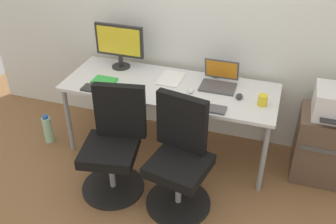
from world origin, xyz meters
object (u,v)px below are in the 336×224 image
(desktop_monitor, at_px, (119,43))
(side_cabinet, at_px, (326,146))
(office_chair_left, at_px, (114,146))
(water_bottle_on_floor, at_px, (48,129))
(open_laptop, at_px, (219,80))
(coffee_mug, at_px, (263,100))
(office_chair_right, at_px, (180,160))

(desktop_monitor, bearing_deg, side_cabinet, -3.90)
(office_chair_left, relative_size, desktop_monitor, 1.96)
(water_bottle_on_floor, relative_size, open_laptop, 1.00)
(water_bottle_on_floor, height_order, coffee_mug, coffee_mug)
(water_bottle_on_floor, relative_size, coffee_mug, 3.37)
(office_chair_right, distance_m, desktop_monitor, 1.31)
(office_chair_right, relative_size, desktop_monitor, 1.96)
(side_cabinet, relative_size, water_bottle_on_floor, 2.05)
(office_chair_right, bearing_deg, open_laptop, 80.16)
(side_cabinet, bearing_deg, desktop_monitor, 176.10)
(water_bottle_on_floor, bearing_deg, open_laptop, 14.16)
(office_chair_left, height_order, open_laptop, office_chair_left)
(office_chair_right, height_order, open_laptop, office_chair_right)
(coffee_mug, bearing_deg, open_laptop, 151.53)
(office_chair_left, relative_size, office_chair_right, 1.00)
(water_bottle_on_floor, xyz_separation_m, open_laptop, (1.63, 0.41, 0.62))
(water_bottle_on_floor, bearing_deg, office_chair_right, -13.58)
(office_chair_left, xyz_separation_m, office_chair_right, (0.57, -0.00, 0.00))
(desktop_monitor, relative_size, coffee_mug, 5.22)
(office_chair_right, distance_m, side_cabinet, 1.34)
(office_chair_left, height_order, office_chair_right, same)
(water_bottle_on_floor, xyz_separation_m, desktop_monitor, (0.64, 0.47, 0.82))
(office_chair_right, relative_size, water_bottle_on_floor, 3.03)
(side_cabinet, height_order, water_bottle_on_floor, side_cabinet)
(office_chair_right, xyz_separation_m, coffee_mug, (0.54, 0.55, 0.34))
(desktop_monitor, height_order, coffee_mug, desktop_monitor)
(side_cabinet, height_order, open_laptop, open_laptop)
(office_chair_left, distance_m, coffee_mug, 1.29)
(office_chair_left, height_order, side_cabinet, office_chair_left)
(office_chair_left, height_order, water_bottle_on_floor, office_chair_left)
(office_chair_right, height_order, coffee_mug, office_chair_right)
(open_laptop, bearing_deg, office_chair_right, -99.84)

